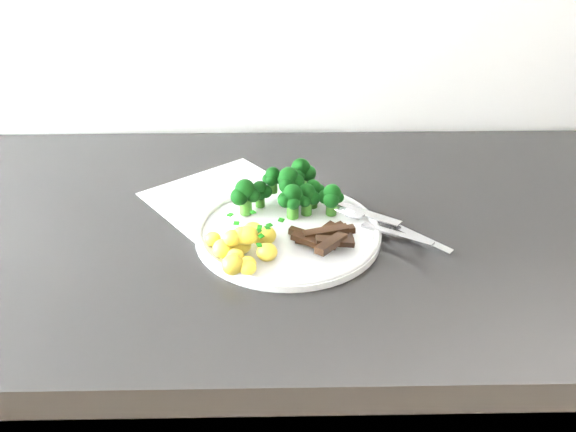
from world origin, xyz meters
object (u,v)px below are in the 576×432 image
(plate, at_px, (288,230))
(potatoes, at_px, (244,244))
(fork, at_px, (382,227))
(beef_strips, at_px, (325,237))
(knife, at_px, (406,233))
(recipe_paper, at_px, (243,209))
(broccoli, at_px, (291,189))

(plate, distance_m, potatoes, 0.08)
(plate, relative_size, fork, 1.99)
(beef_strips, bearing_deg, knife, 12.83)
(potatoes, relative_size, fork, 0.82)
(recipe_paper, relative_size, fork, 2.75)
(recipe_paper, bearing_deg, beef_strips, -43.17)
(plate, bearing_deg, knife, -3.76)
(potatoes, bearing_deg, plate, 45.12)
(potatoes, bearing_deg, beef_strips, 11.25)
(recipe_paper, bearing_deg, knife, -19.48)
(potatoes, distance_m, fork, 0.19)
(knife, bearing_deg, beef_strips, -167.17)
(knife, bearing_deg, plate, 176.24)
(recipe_paper, height_order, beef_strips, beef_strips)
(plate, bearing_deg, recipe_paper, 133.27)
(recipe_paper, bearing_deg, plate, -46.73)
(plate, height_order, potatoes, potatoes)
(plate, relative_size, broccoli, 1.60)
(beef_strips, bearing_deg, potatoes, -168.75)
(beef_strips, bearing_deg, broccoli, 114.47)
(broccoli, relative_size, fork, 1.25)
(potatoes, xyz_separation_m, beef_strips, (0.10, 0.02, -0.00))
(broccoli, relative_size, beef_strips, 1.67)
(recipe_paper, distance_m, potatoes, 0.13)
(plate, bearing_deg, fork, -4.89)
(recipe_paper, height_order, knife, knife)
(broccoli, height_order, potatoes, broccoli)
(potatoes, distance_m, beef_strips, 0.10)
(recipe_paper, relative_size, potatoes, 3.34)
(broccoli, distance_m, beef_strips, 0.10)
(beef_strips, bearing_deg, plate, 142.52)
(fork, bearing_deg, potatoes, -165.90)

